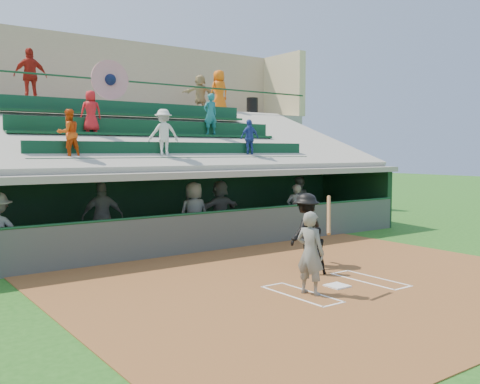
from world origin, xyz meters
TOP-DOWN VIEW (x-y plane):
  - ground at (0.00, 0.00)m, footprint 100.00×100.00m
  - dirt_slab at (0.00, 0.50)m, footprint 11.00×9.00m
  - home_plate at (0.00, 0.00)m, footprint 0.43×0.43m
  - batters_box_chalk at (0.00, 0.00)m, footprint 2.65×1.85m
  - dugout_floor at (0.00, 6.75)m, footprint 16.00×3.50m
  - concourse_slab at (0.00, 13.50)m, footprint 20.00×3.00m
  - grandstand at (-0.01, 10.51)m, footprint 20.40×10.40m
  - batter_at_plate at (-0.87, -0.10)m, footprint 0.90×0.76m
  - catcher at (0.45, 1.13)m, footprint 0.65×0.59m
  - home_umpire at (0.91, 1.94)m, footprint 1.30×0.95m
  - dugout_bench at (0.06, 8.09)m, footprint 16.47×2.09m
  - dugout_player_b at (-2.48, 6.69)m, footprint 1.23×0.76m
  - dugout_player_c at (0.07, 5.93)m, footprint 0.97×0.67m
  - dugout_player_d at (1.54, 6.72)m, footprint 1.79×0.74m
  - dugout_player_e at (3.83, 5.58)m, footprint 0.74×0.62m
  - dugout_player_f at (5.27, 7.03)m, footprint 0.94×0.75m
  - trash_bin at (7.59, 12.93)m, footprint 0.55×0.55m
  - concourse_staff_a at (-2.78, 12.55)m, footprint 1.18×0.52m
  - concourse_staff_b at (5.31, 12.39)m, footprint 0.94×0.63m
  - concourse_staff_c at (4.80, 13.18)m, footprint 1.67×0.75m

SIDE VIEW (x-z plane):
  - ground at x=0.00m, z-range 0.00..0.00m
  - dirt_slab at x=0.00m, z-range 0.00..0.02m
  - dugout_floor at x=0.00m, z-range 0.00..0.04m
  - batters_box_chalk at x=0.00m, z-range 0.02..0.03m
  - home_plate at x=0.00m, z-range 0.02..0.05m
  - dugout_bench at x=0.06m, z-range 0.04..0.53m
  - catcher at x=0.45m, z-range 0.02..1.11m
  - batter_at_plate at x=-0.87m, z-range -0.11..1.84m
  - dugout_player_e at x=3.83m, z-range 0.04..1.77m
  - home_umpire at x=0.91m, z-range 0.02..1.82m
  - dugout_player_f at x=5.27m, z-range 0.04..1.91m
  - dugout_player_d at x=1.54m, z-range 0.04..1.91m
  - dugout_player_c at x=0.07m, z-range 0.04..1.95m
  - dugout_player_b at x=-2.48m, z-range 0.04..1.99m
  - grandstand at x=-0.01m, z-range -1.64..6.16m
  - concourse_slab at x=0.00m, z-range 0.00..4.60m
  - trash_bin at x=7.59m, z-range 4.60..5.43m
  - concourse_staff_c at x=4.80m, z-range 4.60..6.34m
  - concourse_staff_b at x=5.31m, z-range 4.60..6.49m
  - concourse_staff_a at x=-2.78m, z-range 4.60..6.59m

